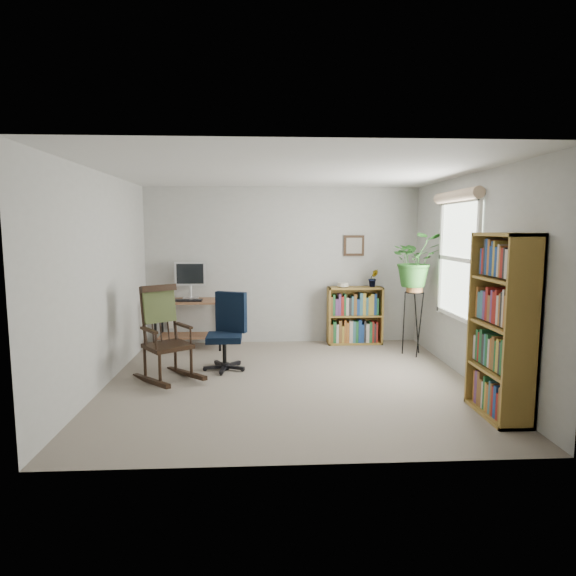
{
  "coord_description": "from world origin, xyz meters",
  "views": [
    {
      "loc": [
        -0.31,
        -5.42,
        1.77
      ],
      "look_at": [
        0.0,
        0.4,
        1.05
      ],
      "focal_mm": 30.0,
      "sensor_mm": 36.0,
      "label": 1
    }
  ],
  "objects": [
    {
      "name": "plant_stand",
      "position": [
        1.8,
        1.1,
        0.52
      ],
      "size": [
        0.38,
        0.38,
        1.05
      ],
      "primitive_type": null,
      "rotation": [
        0.0,
        0.0,
        0.41
      ],
      "color": "black",
      "rests_on": "floor"
    },
    {
      "name": "office_chair",
      "position": [
        -0.8,
        0.52,
        0.49
      ],
      "size": [
        0.71,
        0.71,
        0.98
      ],
      "primitive_type": null,
      "rotation": [
        0.0,
        0.0,
        -0.41
      ],
      "color": "black",
      "rests_on": "floor"
    },
    {
      "name": "wall_front",
      "position": [
        0.0,
        -2.0,
        1.2
      ],
      "size": [
        4.2,
        0.0,
        2.4
      ],
      "primitive_type": "cube",
      "color": "#AFAFAA",
      "rests_on": "ground"
    },
    {
      "name": "low_bookshelf",
      "position": [
        1.11,
        1.82,
        0.44
      ],
      "size": [
        0.84,
        0.28,
        0.88
      ],
      "primitive_type": null,
      "color": "olive",
      "rests_on": "floor"
    },
    {
      "name": "wall_right",
      "position": [
        2.1,
        0.0,
        1.2
      ],
      "size": [
        0.0,
        4.0,
        2.4
      ],
      "primitive_type": "cube",
      "color": "#AFAFAA",
      "rests_on": "ground"
    },
    {
      "name": "window",
      "position": [
        2.06,
        0.3,
        1.4
      ],
      "size": [
        0.12,
        1.2,
        1.5
      ],
      "primitive_type": null,
      "color": "white",
      "rests_on": "wall_right"
    },
    {
      "name": "monitor",
      "position": [
        -1.4,
        1.84,
        1.0
      ],
      "size": [
        0.46,
        0.16,
        0.56
      ],
      "primitive_type": null,
      "color": "silver",
      "rests_on": "desk"
    },
    {
      "name": "framed_picture",
      "position": [
        1.11,
        1.97,
        1.51
      ],
      "size": [
        0.32,
        0.04,
        0.32
      ],
      "primitive_type": null,
      "color": "black",
      "rests_on": "wall_back"
    },
    {
      "name": "ceiling",
      "position": [
        0.0,
        0.0,
        2.4
      ],
      "size": [
        4.2,
        4.0,
        0.0
      ],
      "primitive_type": "cube",
      "color": "silver",
      "rests_on": "ground"
    },
    {
      "name": "potted_plant_small",
      "position": [
        1.39,
        1.83,
        0.94
      ],
      "size": [
        0.13,
        0.24,
        0.11
      ],
      "primitive_type": "imported",
      "color": "#286122",
      "rests_on": "low_bookshelf"
    },
    {
      "name": "wall_back",
      "position": [
        0.0,
        2.0,
        1.2
      ],
      "size": [
        4.2,
        0.0,
        2.4
      ],
      "primitive_type": "cube",
      "color": "#AFAFAA",
      "rests_on": "ground"
    },
    {
      "name": "spider_plant",
      "position": [
        1.8,
        1.1,
        1.7
      ],
      "size": [
        1.69,
        1.88,
        1.46
      ],
      "primitive_type": "imported",
      "color": "#286122",
      "rests_on": "plant_stand"
    },
    {
      "name": "floor",
      "position": [
        0.0,
        0.0,
        0.0
      ],
      "size": [
        4.2,
        4.0,
        0.0
      ],
      "primitive_type": "cube",
      "color": "gray",
      "rests_on": "ground"
    },
    {
      "name": "wall_left",
      "position": [
        -2.1,
        0.0,
        1.2
      ],
      "size": [
        0.0,
        4.0,
        2.4
      ],
      "primitive_type": "cube",
      "color": "#AFAFAA",
      "rests_on": "ground"
    },
    {
      "name": "rocking_chair",
      "position": [
        -1.42,
        0.12,
        0.57
      ],
      "size": [
        1.05,
        1.13,
        1.13
      ],
      "primitive_type": null,
      "rotation": [
        0.0,
        0.0,
        0.64
      ],
      "color": "black",
      "rests_on": "floor"
    },
    {
      "name": "tall_bookshelf",
      "position": [
        1.92,
        -1.12,
        0.87
      ],
      "size": [
        0.33,
        0.76,
        1.73
      ],
      "primitive_type": null,
      "color": "olive",
      "rests_on": "floor"
    },
    {
      "name": "desk",
      "position": [
        -1.4,
        1.7,
        0.36
      ],
      "size": [
        1.0,
        0.55,
        0.72
      ],
      "primitive_type": null,
      "color": "brown",
      "rests_on": "floor"
    },
    {
      "name": "keyboard",
      "position": [
        -1.4,
        1.58,
        0.73
      ],
      "size": [
        0.4,
        0.15,
        0.02
      ],
      "primitive_type": "cube",
      "color": "black",
      "rests_on": "desk"
    }
  ]
}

